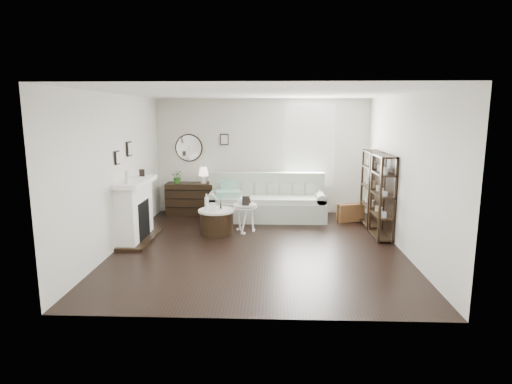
{
  "coord_description": "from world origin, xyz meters",
  "views": [
    {
      "loc": [
        0.24,
        -7.39,
        2.37
      ],
      "look_at": [
        -0.08,
        0.8,
        0.85
      ],
      "focal_mm": 30.0,
      "sensor_mm": 36.0,
      "label": 1
    }
  ],
  "objects_px": {
    "sofa": "(266,204)",
    "drum_table": "(217,222)",
    "pedestal_table": "(245,207)",
    "dresser": "(190,199)"
  },
  "relations": [
    {
      "from": "sofa",
      "to": "drum_table",
      "type": "xyz_separation_m",
      "value": [
        -0.97,
        -1.31,
        -0.09
      ]
    },
    {
      "from": "dresser",
      "to": "drum_table",
      "type": "bearing_deg",
      "value": -63.67
    },
    {
      "from": "dresser",
      "to": "drum_table",
      "type": "height_order",
      "value": "dresser"
    },
    {
      "from": "sofa",
      "to": "pedestal_table",
      "type": "distance_m",
      "value": 1.26
    },
    {
      "from": "sofa",
      "to": "drum_table",
      "type": "height_order",
      "value": "sofa"
    },
    {
      "from": "drum_table",
      "to": "pedestal_table",
      "type": "bearing_deg",
      "value": 14.35
    },
    {
      "from": "dresser",
      "to": "pedestal_table",
      "type": "distance_m",
      "value": 2.1
    },
    {
      "from": "drum_table",
      "to": "pedestal_table",
      "type": "relative_size",
      "value": 1.23
    },
    {
      "from": "sofa",
      "to": "dresser",
      "type": "xyz_separation_m",
      "value": [
        -1.81,
        0.39,
        0.03
      ]
    },
    {
      "from": "dresser",
      "to": "pedestal_table",
      "type": "relative_size",
      "value": 1.92
    }
  ]
}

